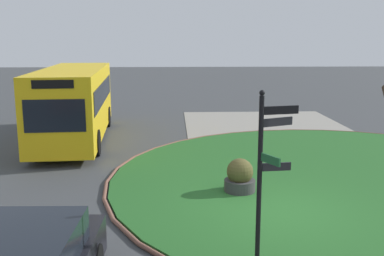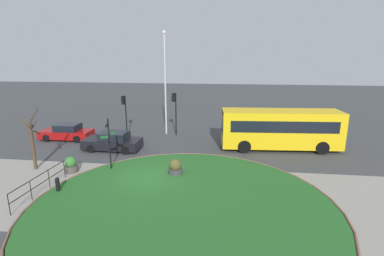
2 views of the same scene
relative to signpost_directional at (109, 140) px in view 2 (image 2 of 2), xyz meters
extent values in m
plane|color=#3D3F42|center=(2.72, -0.91, -2.03)|extent=(120.00, 120.00, 0.00)
cube|color=gray|center=(2.72, -2.94, -2.02)|extent=(32.00, 7.94, 0.02)
cylinder|color=#235B23|center=(5.31, -3.89, -1.98)|extent=(14.94, 14.94, 0.10)
torus|color=brown|center=(5.31, -3.89, -1.97)|extent=(15.25, 15.25, 0.11)
cylinder|color=black|center=(-0.02, 0.09, -0.36)|extent=(0.09, 0.09, 3.34)
sphere|color=black|center=(-0.02, 0.09, 1.36)|extent=(0.10, 0.10, 0.10)
cube|color=black|center=(0.06, -0.28, 1.04)|extent=(0.17, 0.66, 0.15)
cube|color=black|center=(0.12, -0.24, 0.82)|extent=(0.28, 0.59, 0.15)
cube|color=#195128|center=(0.25, 0.04, 0.48)|extent=(0.46, 0.12, 0.15)
cube|color=#195128|center=(-0.27, -0.05, 0.22)|extent=(0.44, 0.26, 0.15)
cube|color=black|center=(0.01, -0.22, 0.00)|extent=(0.09, 0.54, 0.15)
cylinder|color=black|center=(-1.63, -3.28, -1.66)|extent=(0.22, 0.22, 0.73)
sphere|color=black|center=(-1.63, -3.28, -1.26)|extent=(0.21, 0.21, 0.21)
cube|color=black|center=(-2.41, -3.59, -0.95)|extent=(0.20, 4.34, 0.03)
cube|color=black|center=(-2.41, -3.59, -1.43)|extent=(0.20, 4.34, 0.03)
cylinder|color=black|center=(-2.33, -1.42, -1.49)|extent=(0.04, 0.04, 1.08)
cylinder|color=black|center=(-2.38, -2.87, -1.49)|extent=(0.04, 0.04, 1.08)
cylinder|color=black|center=(-2.44, -4.31, -1.49)|extent=(0.04, 0.04, 1.08)
cylinder|color=black|center=(-2.49, -5.76, -1.49)|extent=(0.04, 0.04, 1.08)
cube|color=yellow|center=(11.52, 5.88, -0.35)|extent=(9.20, 3.07, 2.81)
cube|color=black|center=(11.61, 4.65, 0.05)|extent=(7.95, 0.57, 0.88)
cube|color=black|center=(11.43, 7.11, 0.05)|extent=(7.95, 0.57, 0.88)
cube|color=black|center=(6.99, 5.56, -0.21)|extent=(0.16, 2.00, 1.10)
cube|color=black|center=(6.99, 5.56, 0.84)|extent=(0.11, 1.34, 0.28)
cylinder|color=black|center=(8.71, 4.56, -1.53)|extent=(1.02, 0.37, 1.00)
cylinder|color=black|center=(8.55, 6.80, -1.53)|extent=(1.02, 0.37, 1.00)
cylinder|color=black|center=(14.49, 4.96, -1.53)|extent=(1.02, 0.37, 1.00)
cylinder|color=black|center=(14.33, 7.20, -1.53)|extent=(1.02, 0.37, 1.00)
cube|color=black|center=(-1.50, 4.01, -1.49)|extent=(4.46, 2.00, 0.72)
cube|color=black|center=(-1.32, 4.01, -0.85)|extent=(2.12, 1.71, 0.56)
cube|color=#EAEACC|center=(-3.73, 3.51, -1.46)|extent=(0.03, 0.20, 0.12)
cube|color=#EAEACC|center=(-3.70, 4.64, -1.46)|extent=(0.03, 0.20, 0.12)
cylinder|color=black|center=(-2.89, 3.19, -1.71)|extent=(0.65, 0.24, 0.64)
cylinder|color=black|center=(-2.84, 4.91, -1.71)|extent=(0.65, 0.24, 0.64)
cylinder|color=black|center=(-0.16, 3.11, -1.71)|extent=(0.65, 0.24, 0.64)
cylinder|color=black|center=(-0.11, 4.84, -1.71)|extent=(0.65, 0.24, 0.64)
cube|color=maroon|center=(-6.64, 6.27, -1.51)|extent=(4.48, 1.84, 0.67)
cube|color=black|center=(-6.46, 6.27, -0.90)|extent=(1.99, 1.58, 0.56)
cube|color=#EAEACC|center=(-8.86, 5.71, -1.48)|extent=(0.02, 0.20, 0.12)
cube|color=#EAEACC|center=(-8.88, 6.76, -1.48)|extent=(0.02, 0.20, 0.12)
cylinder|color=black|center=(-8.00, 5.45, -1.71)|extent=(0.64, 0.23, 0.64)
cylinder|color=black|center=(-8.03, 7.05, -1.71)|extent=(0.64, 0.23, 0.64)
cylinder|color=black|center=(-5.25, 5.49, -1.71)|extent=(0.64, 0.23, 0.64)
cylinder|color=black|center=(-5.27, 7.10, -1.71)|extent=(0.64, 0.23, 0.64)
cylinder|color=black|center=(2.69, 8.90, -0.07)|extent=(0.11, 0.11, 3.92)
cube|color=black|center=(2.49, 8.91, 1.50)|extent=(0.27, 0.27, 0.78)
sphere|color=red|center=(2.34, 8.92, 1.75)|extent=(0.16, 0.16, 0.16)
sphere|color=black|center=(2.34, 8.92, 1.50)|extent=(0.16, 0.16, 0.16)
sphere|color=black|center=(2.34, 8.92, 1.26)|extent=(0.16, 0.16, 0.16)
cylinder|color=black|center=(-1.91, 8.49, -0.21)|extent=(0.11, 0.11, 3.64)
cube|color=black|center=(-2.11, 8.53, 1.22)|extent=(0.30, 0.30, 0.78)
sphere|color=black|center=(-2.26, 8.55, 1.47)|extent=(0.16, 0.16, 0.16)
sphere|color=black|center=(-2.26, 8.55, 1.22)|extent=(0.16, 0.16, 0.16)
sphere|color=green|center=(-2.26, 8.55, 0.98)|extent=(0.16, 0.16, 0.16)
cylinder|color=#B7B7BC|center=(1.69, 9.23, 2.51)|extent=(0.16, 0.16, 9.08)
cylinder|color=silver|center=(1.69, 9.23, 7.17)|extent=(0.32, 0.32, 0.22)
cylinder|color=#383838|center=(4.26, -0.20, -1.81)|extent=(0.88, 0.88, 0.42)
sphere|color=#4C4723|center=(4.26, -0.20, -1.36)|extent=(0.75, 0.75, 0.75)
cylinder|color=#47423D|center=(-2.39, -0.57, -1.80)|extent=(0.83, 0.83, 0.46)
sphere|color=#33702D|center=(-2.39, -0.57, -1.34)|extent=(0.70, 0.70, 0.70)
cylinder|color=#423323|center=(-4.98, -0.36, -0.49)|extent=(0.22, 0.22, 3.08)
cylinder|color=#423323|center=(-4.63, -0.34, 0.48)|extent=(0.14, 0.76, 0.53)
cylinder|color=#423323|center=(-5.00, -0.74, 1.06)|extent=(0.83, 0.14, 0.90)
cylinder|color=#423323|center=(-4.99, 0.04, 1.37)|extent=(0.88, 0.13, 1.22)
cylinder|color=#423323|center=(-5.05, -0.07, 0.72)|extent=(0.68, 0.27, 0.94)
camera|label=1|loc=(-7.87, 1.64, 2.30)|focal=42.39mm
camera|label=2|loc=(7.30, -16.54, 5.18)|focal=26.87mm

